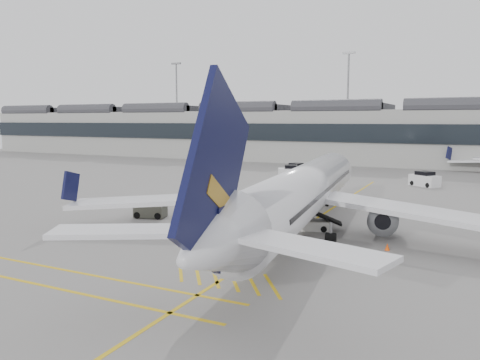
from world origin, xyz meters
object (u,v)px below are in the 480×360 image
at_px(airliner_main, 301,194).
at_px(ramp_agent_b, 196,215).
at_px(baggage_cart_a, 288,208).
at_px(ramp_agent_a, 217,214).
at_px(belt_loader, 303,222).
at_px(pushback_tug, 151,210).

bearing_deg(airliner_main, ramp_agent_b, 175.03).
xyz_separation_m(baggage_cart_a, ramp_agent_a, (-4.82, -4.65, -0.19)).
height_order(belt_loader, pushback_tug, belt_loader).
relative_size(airliner_main, pushback_tug, 13.60).
xyz_separation_m(airliner_main, belt_loader, (-0.47, 2.00, -2.71)).
distance_m(belt_loader, baggage_cart_a, 4.03).
bearing_deg(ramp_agent_a, airliner_main, -65.35).
distance_m(ramp_agent_a, pushback_tug, 7.07).
xyz_separation_m(ramp_agent_a, pushback_tug, (-7.07, -0.18, -0.21)).
distance_m(ramp_agent_b, pushback_tug, 5.35).
relative_size(belt_loader, ramp_agent_b, 3.39).
distance_m(airliner_main, pushback_tug, 15.08).
bearing_deg(baggage_cart_a, ramp_agent_a, -122.83).
xyz_separation_m(baggage_cart_a, ramp_agent_b, (-6.57, -5.38, -0.29)).
bearing_deg(ramp_agent_a, baggage_cart_a, -17.76).
bearing_deg(ramp_agent_b, airliner_main, 165.98).
bearing_deg(ramp_agent_a, ramp_agent_b, 140.82).
xyz_separation_m(belt_loader, ramp_agent_a, (-7.30, -1.51, 0.27)).
distance_m(airliner_main, ramp_agent_a, 8.16).
xyz_separation_m(belt_loader, ramp_agent_b, (-9.05, -2.24, 0.17)).
xyz_separation_m(airliner_main, baggage_cart_a, (-2.95, 5.14, -2.25)).
bearing_deg(baggage_cart_a, airliner_main, -46.94).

